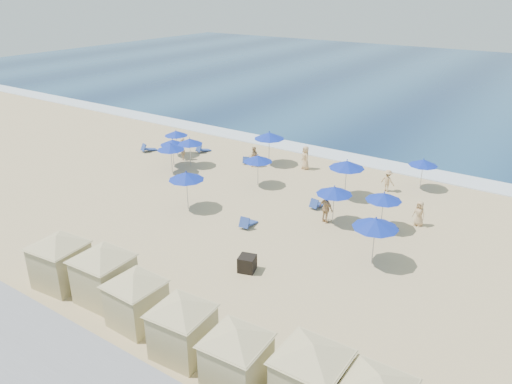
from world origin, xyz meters
TOP-DOWN VIEW (x-y plane):
  - ground at (0.00, 0.00)m, footprint 160.00×160.00m
  - ocean at (0.00, 55.00)m, footprint 160.00×80.00m
  - surf_line at (0.00, 15.50)m, footprint 160.00×2.50m
  - seawall at (0.00, -13.50)m, footprint 160.00×6.10m
  - trash_bin at (3.90, -3.47)m, footprint 1.02×1.02m
  - cabana_0 at (-2.71, -9.48)m, footprint 4.61×4.61m
  - cabana_1 at (-0.00, -9.11)m, footprint 4.69×4.69m
  - cabana_2 at (2.50, -9.52)m, footprint 4.30×4.30m
  - cabana_3 at (5.38, -9.83)m, footprint 4.36×4.36m
  - cabana_4 at (8.09, -9.99)m, footprint 4.33×4.33m
  - cabana_5 at (10.76, -9.39)m, footprint 4.67×4.67m
  - umbrella_0 at (-11.54, 8.07)m, footprint 1.94×1.94m
  - umbrella_1 at (-10.03, 6.02)m, footprint 1.94×1.94m
  - umbrella_2 at (-8.84, 6.71)m, footprint 2.05×2.05m
  - umbrella_3 at (-9.00, 4.75)m, footprint 2.08×2.08m
  - umbrella_4 at (-3.95, 10.58)m, footprint 2.40×2.40m
  - umbrella_5 at (-2.13, 6.32)m, footprint 2.06×2.06m
  - umbrella_6 at (-3.60, 0.50)m, footprint 2.27×2.27m
  - umbrella_7 at (3.93, 7.90)m, footprint 2.38×2.38m
  - umbrella_8 at (5.02, 3.88)m, footprint 2.16×2.16m
  - umbrella_9 at (7.68, 12.29)m, footprint 1.99×1.99m
  - umbrella_10 at (7.72, 4.78)m, footprint 2.10×2.10m
  - umbrella_11 at (8.82, 0.78)m, footprint 2.35×2.35m
  - beach_chair_0 at (-14.32, 7.34)m, footprint 1.02×1.49m
  - beach_chair_1 at (-10.32, 9.86)m, footprint 0.90×1.42m
  - beach_chair_2 at (-5.55, 9.74)m, footprint 0.92×1.25m
  - beach_chair_3 at (1.07, 0.53)m, footprint 0.75×1.42m
  - beach_chair_4 at (3.19, 5.30)m, footprint 0.72×1.34m
  - beach_chair_5 at (8.16, 4.64)m, footprint 0.87×1.42m
  - beachgoer_0 at (-10.37, 7.47)m, footprint 0.75×0.80m
  - beachgoer_1 at (-4.66, 9.45)m, footprint 0.99×0.94m
  - beachgoer_2 at (4.63, 3.70)m, footprint 1.16×0.78m
  - beachgoer_3 at (5.91, 10.52)m, footprint 1.11×0.77m
  - beachgoer_4 at (-1.00, 11.22)m, footprint 1.07×1.03m
  - beachgoer_5 at (9.39, 6.48)m, footprint 0.86×0.68m

SIDE VIEW (x-z plane):
  - ground at x=0.00m, z-range 0.00..0.00m
  - ocean at x=0.00m, z-range 0.00..0.06m
  - surf_line at x=0.00m, z-range 0.00..0.08m
  - beach_chair_2 at x=-5.55m, z-range -0.10..0.53m
  - beach_chair_4 at x=3.19m, z-range -0.11..0.59m
  - beach_chair_1 at x=-10.32m, z-range -0.11..0.61m
  - beach_chair_5 at x=8.16m, z-range -0.11..0.62m
  - beach_chair_0 at x=-14.32m, z-range -0.12..0.64m
  - beach_chair_3 at x=1.07m, z-range -0.12..0.64m
  - trash_bin at x=3.90m, z-range 0.00..0.81m
  - seawall at x=0.00m, z-range 0.04..1.26m
  - beachgoer_5 at x=9.39m, z-range 0.00..1.55m
  - beachgoer_3 at x=5.91m, z-range 0.00..1.57m
  - beachgoer_1 at x=-4.66m, z-range 0.00..1.62m
  - beachgoer_2 at x=4.63m, z-range 0.00..1.83m
  - beachgoer_0 at x=-10.37m, z-range 0.00..1.85m
  - beachgoer_4 at x=-1.00m, z-range 0.00..1.85m
  - cabana_2 at x=2.50m, z-range 0.20..2.90m
  - cabana_4 at x=8.09m, z-range 0.20..2.92m
  - cabana_3 at x=5.38m, z-range 0.20..2.94m
  - cabana_0 at x=-2.71m, z-range 0.21..3.12m
  - cabana_5 at x=10.76m, z-range 0.21..3.14m
  - cabana_1 at x=0.00m, z-range 0.21..3.16m
  - umbrella_0 at x=-11.54m, z-range 0.81..3.02m
  - umbrella_1 at x=-10.03m, z-range 0.81..3.02m
  - umbrella_9 at x=7.68m, z-range 0.83..3.09m
  - umbrella_2 at x=-8.84m, z-range 0.86..3.19m
  - umbrella_5 at x=-2.13m, z-range 0.86..3.20m
  - umbrella_3 at x=-9.00m, z-range 0.87..3.23m
  - umbrella_10 at x=7.72m, z-range 0.88..3.27m
  - umbrella_8 at x=5.02m, z-range 0.90..3.36m
  - umbrella_6 at x=-3.60m, z-range 0.95..3.53m
  - umbrella_11 at x=8.82m, z-range 0.98..3.66m
  - umbrella_7 at x=3.93m, z-range 1.00..3.71m
  - umbrella_4 at x=-3.95m, z-range 1.00..3.74m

